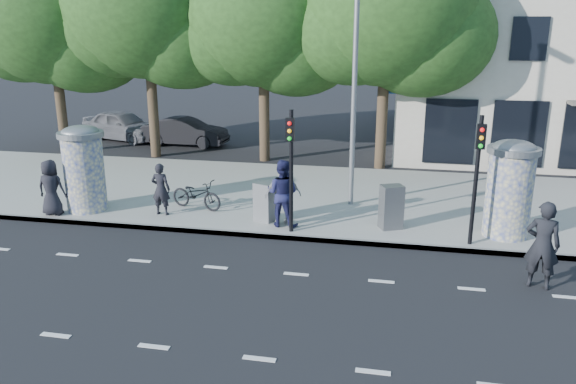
% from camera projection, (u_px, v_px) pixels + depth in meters
% --- Properties ---
extents(ground, '(120.00, 120.00, 0.00)m').
position_uv_depth(ground, '(284.00, 302.00, 12.01)').
color(ground, black).
rests_on(ground, ground).
extents(sidewalk, '(40.00, 8.00, 0.15)m').
position_uv_depth(sidewalk, '(329.00, 197.00, 19.04)').
color(sidewalk, gray).
rests_on(sidewalk, ground).
extents(curb, '(40.00, 0.10, 0.16)m').
position_uv_depth(curb, '(311.00, 239.00, 15.32)').
color(curb, slate).
rests_on(curb, ground).
extents(lane_dash_near, '(32.00, 0.12, 0.01)m').
position_uv_depth(lane_dash_near, '(259.00, 359.00, 9.94)').
color(lane_dash_near, silver).
rests_on(lane_dash_near, ground).
extents(lane_dash_far, '(32.00, 0.12, 0.01)m').
position_uv_depth(lane_dash_far, '(296.00, 274.00, 13.32)').
color(lane_dash_far, silver).
rests_on(lane_dash_far, ground).
extents(ad_column_left, '(1.36, 1.36, 2.65)m').
position_uv_depth(ad_column_left, '(84.00, 166.00, 17.15)').
color(ad_column_left, beige).
rests_on(ad_column_left, sidewalk).
extents(ad_column_right, '(1.36, 1.36, 2.65)m').
position_uv_depth(ad_column_right, '(510.00, 186.00, 15.01)').
color(ad_column_right, beige).
rests_on(ad_column_right, sidewalk).
extents(traffic_pole_near, '(0.22, 0.31, 3.40)m').
position_uv_depth(traffic_pole_near, '(291.00, 159.00, 15.05)').
color(traffic_pole_near, black).
rests_on(traffic_pole_near, sidewalk).
extents(traffic_pole_far, '(0.22, 0.31, 3.40)m').
position_uv_depth(traffic_pole_far, '(477.00, 168.00, 14.15)').
color(traffic_pole_far, black).
rests_on(traffic_pole_far, sidewalk).
extents(street_lamp, '(0.25, 0.93, 8.00)m').
position_uv_depth(street_lamp, '(355.00, 56.00, 16.73)').
color(street_lamp, slate).
rests_on(street_lamp, sidewalk).
extents(tree_far_left, '(7.20, 7.20, 9.26)m').
position_uv_depth(tree_far_left, '(50.00, 13.00, 24.44)').
color(tree_far_left, '#38281C').
rests_on(tree_far_left, ground).
extents(tree_mid_left, '(7.20, 7.20, 9.57)m').
position_uv_depth(tree_mid_left, '(146.00, 5.00, 23.50)').
color(tree_mid_left, '#38281C').
rests_on(tree_mid_left, ground).
extents(tree_near_left, '(6.80, 6.80, 8.97)m').
position_uv_depth(tree_near_left, '(263.00, 16.00, 22.87)').
color(tree_near_left, '#38281C').
rests_on(tree_near_left, ground).
extents(tree_center, '(7.00, 7.00, 9.30)m').
position_uv_depth(tree_center, '(387.00, 8.00, 21.49)').
color(tree_center, '#38281C').
rests_on(tree_center, ground).
extents(ped_a, '(0.87, 0.60, 1.70)m').
position_uv_depth(ped_a, '(51.00, 188.00, 16.84)').
color(ped_a, black).
rests_on(ped_a, sidewalk).
extents(ped_b, '(0.59, 0.39, 1.60)m').
position_uv_depth(ped_b, '(161.00, 189.00, 16.88)').
color(ped_b, black).
rests_on(ped_b, sidewalk).
extents(ped_c, '(1.05, 0.88, 1.94)m').
position_uv_depth(ped_c, '(282.00, 193.00, 15.87)').
color(ped_c, '#1C1E48').
rests_on(ped_c, sidewalk).
extents(ped_e, '(1.17, 0.89, 1.77)m').
position_uv_depth(ped_e, '(283.00, 195.00, 15.98)').
color(ped_e, '#9D9DA0').
rests_on(ped_e, sidewalk).
extents(man_road, '(0.84, 0.65, 2.03)m').
position_uv_depth(man_road, '(542.00, 245.00, 12.40)').
color(man_road, black).
rests_on(man_road, ground).
extents(bicycle, '(1.05, 1.87, 0.93)m').
position_uv_depth(bicycle, '(196.00, 194.00, 17.51)').
color(bicycle, black).
rests_on(bicycle, sidewalk).
extents(cabinet_left, '(0.66, 0.58, 1.15)m').
position_uv_depth(cabinet_left, '(264.00, 202.00, 16.38)').
color(cabinet_left, slate).
rests_on(cabinet_left, sidewalk).
extents(cabinet_right, '(0.73, 0.65, 1.26)m').
position_uv_depth(cabinet_right, '(391.00, 207.00, 15.76)').
color(cabinet_right, '#5B5D60').
rests_on(cabinet_right, sidewalk).
extents(car_left, '(3.09, 4.81, 1.52)m').
position_uv_depth(car_left, '(122.00, 125.00, 28.74)').
color(car_left, slate).
rests_on(car_left, ground).
extents(car_mid, '(1.58, 4.17, 1.36)m').
position_uv_depth(car_mid, '(186.00, 132.00, 27.47)').
color(car_mid, black).
rests_on(car_mid, ground).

